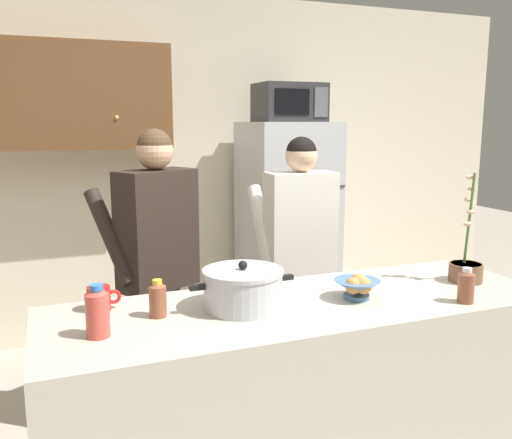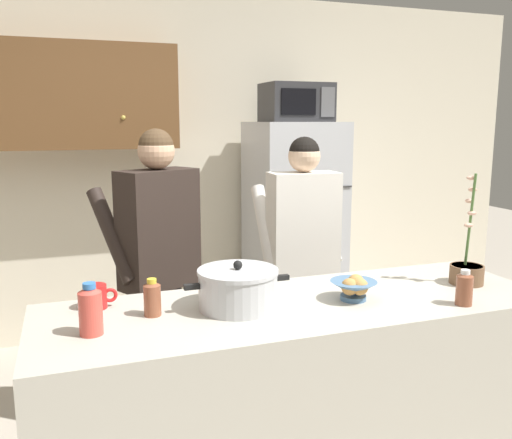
{
  "view_description": "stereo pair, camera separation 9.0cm",
  "coord_description": "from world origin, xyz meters",
  "px_view_note": "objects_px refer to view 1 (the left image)",
  "views": [
    {
      "loc": [
        -0.96,
        -1.9,
        1.65
      ],
      "look_at": [
        0.0,
        0.55,
        1.17
      ],
      "focal_mm": 38.12,
      "sensor_mm": 36.0,
      "label": 1
    },
    {
      "loc": [
        -0.87,
        -1.93,
        1.65
      ],
      "look_at": [
        0.0,
        0.55,
        1.17
      ],
      "focal_mm": 38.12,
      "sensor_mm": 36.0,
      "label": 2
    }
  ],
  "objects_px": {
    "cooking_pot": "(243,289)",
    "potted_orchid": "(466,266)",
    "coffee_mug": "(100,298)",
    "bread_bowl": "(357,287)",
    "microwave": "(289,103)",
    "bottle_mid_counter": "(158,299)",
    "refrigerator": "(287,230)",
    "bottle_far_corner": "(466,285)",
    "person_by_sink": "(299,240)",
    "person_near_pot": "(157,247)",
    "bottle_near_edge": "(97,311)"
  },
  "relations": [
    {
      "from": "bottle_mid_counter",
      "to": "refrigerator",
      "type": "bearing_deg",
      "value": 52.99
    },
    {
      "from": "person_by_sink",
      "to": "potted_orchid",
      "type": "distance_m",
      "value": 0.99
    },
    {
      "from": "bottle_mid_counter",
      "to": "coffee_mug",
      "type": "bearing_deg",
      "value": 141.86
    },
    {
      "from": "microwave",
      "to": "bottle_near_edge",
      "type": "distance_m",
      "value": 2.59
    },
    {
      "from": "microwave",
      "to": "bread_bowl",
      "type": "bearing_deg",
      "value": -106.24
    },
    {
      "from": "refrigerator",
      "to": "bread_bowl",
      "type": "height_order",
      "value": "refrigerator"
    },
    {
      "from": "person_near_pot",
      "to": "refrigerator",
      "type": "bearing_deg",
      "value": 39.43
    },
    {
      "from": "bread_bowl",
      "to": "bottle_mid_counter",
      "type": "distance_m",
      "value": 0.82
    },
    {
      "from": "person_by_sink",
      "to": "cooking_pot",
      "type": "bearing_deg",
      "value": -127.53
    },
    {
      "from": "bottle_far_corner",
      "to": "person_by_sink",
      "type": "bearing_deg",
      "value": 99.88
    },
    {
      "from": "potted_orchid",
      "to": "refrigerator",
      "type": "bearing_deg",
      "value": 91.66
    },
    {
      "from": "cooking_pot",
      "to": "potted_orchid",
      "type": "relative_size",
      "value": 0.85
    },
    {
      "from": "bread_bowl",
      "to": "bottle_far_corner",
      "type": "distance_m",
      "value": 0.44
    },
    {
      "from": "potted_orchid",
      "to": "microwave",
      "type": "bearing_deg",
      "value": 91.67
    },
    {
      "from": "coffee_mug",
      "to": "potted_orchid",
      "type": "height_order",
      "value": "potted_orchid"
    },
    {
      "from": "person_near_pot",
      "to": "person_by_sink",
      "type": "distance_m",
      "value": 0.85
    },
    {
      "from": "refrigerator",
      "to": "coffee_mug",
      "type": "distance_m",
      "value": 2.26
    },
    {
      "from": "coffee_mug",
      "to": "bread_bowl",
      "type": "xyz_separation_m",
      "value": [
        1.01,
        -0.25,
        0.0
      ]
    },
    {
      "from": "refrigerator",
      "to": "potted_orchid",
      "type": "distance_m",
      "value": 1.86
    },
    {
      "from": "bread_bowl",
      "to": "cooking_pot",
      "type": "bearing_deg",
      "value": 171.77
    },
    {
      "from": "microwave",
      "to": "person_near_pot",
      "type": "bearing_deg",
      "value": -141.2
    },
    {
      "from": "microwave",
      "to": "bottle_mid_counter",
      "type": "relative_size",
      "value": 3.32
    },
    {
      "from": "person_by_sink",
      "to": "bottle_mid_counter",
      "type": "xyz_separation_m",
      "value": [
        -1.0,
        -0.84,
        0.03
      ]
    },
    {
      "from": "refrigerator",
      "to": "bottle_near_edge",
      "type": "xyz_separation_m",
      "value": [
        -1.58,
        -1.91,
        0.19
      ]
    },
    {
      "from": "bottle_far_corner",
      "to": "microwave",
      "type": "bearing_deg",
      "value": 85.65
    },
    {
      "from": "coffee_mug",
      "to": "bottle_mid_counter",
      "type": "bearing_deg",
      "value": -38.14
    },
    {
      "from": "person_by_sink",
      "to": "person_near_pot",
      "type": "bearing_deg",
      "value": -177.79
    },
    {
      "from": "bottle_near_edge",
      "to": "bottle_mid_counter",
      "type": "distance_m",
      "value": 0.26
    },
    {
      "from": "microwave",
      "to": "coffee_mug",
      "type": "distance_m",
      "value": 2.39
    },
    {
      "from": "refrigerator",
      "to": "bottle_far_corner",
      "type": "bearing_deg",
      "value": -94.3
    },
    {
      "from": "person_by_sink",
      "to": "microwave",
      "type": "bearing_deg",
      "value": 69.12
    },
    {
      "from": "potted_orchid",
      "to": "bottle_mid_counter",
      "type": "bearing_deg",
      "value": 177.62
    },
    {
      "from": "coffee_mug",
      "to": "bottle_near_edge",
      "type": "bearing_deg",
      "value": -96.57
    },
    {
      "from": "refrigerator",
      "to": "cooking_pot",
      "type": "xyz_separation_m",
      "value": [
        -1.02,
        -1.82,
        0.18
      ]
    },
    {
      "from": "cooking_pot",
      "to": "potted_orchid",
      "type": "bearing_deg",
      "value": -1.77
    },
    {
      "from": "bottle_mid_counter",
      "to": "potted_orchid",
      "type": "distance_m",
      "value": 1.41
    },
    {
      "from": "person_by_sink",
      "to": "coffee_mug",
      "type": "height_order",
      "value": "person_by_sink"
    },
    {
      "from": "bread_bowl",
      "to": "bottle_near_edge",
      "type": "distance_m",
      "value": 1.04
    },
    {
      "from": "microwave",
      "to": "person_near_pot",
      "type": "height_order",
      "value": "microwave"
    },
    {
      "from": "bread_bowl",
      "to": "bottle_mid_counter",
      "type": "bearing_deg",
      "value": 173.35
    },
    {
      "from": "person_by_sink",
      "to": "coffee_mug",
      "type": "bearing_deg",
      "value": -150.06
    },
    {
      "from": "bread_bowl",
      "to": "bottle_mid_counter",
      "type": "height_order",
      "value": "bottle_mid_counter"
    },
    {
      "from": "person_by_sink",
      "to": "potted_orchid",
      "type": "bearing_deg",
      "value": -65.62
    },
    {
      "from": "bottle_far_corner",
      "to": "person_near_pot",
      "type": "bearing_deg",
      "value": 133.33
    },
    {
      "from": "bottle_mid_counter",
      "to": "potted_orchid",
      "type": "bearing_deg",
      "value": -2.38
    },
    {
      "from": "microwave",
      "to": "coffee_mug",
      "type": "height_order",
      "value": "microwave"
    },
    {
      "from": "person_near_pot",
      "to": "bottle_far_corner",
      "type": "relative_size",
      "value": 11.07
    },
    {
      "from": "person_by_sink",
      "to": "bottle_mid_counter",
      "type": "distance_m",
      "value": 1.31
    },
    {
      "from": "bottle_mid_counter",
      "to": "bottle_far_corner",
      "type": "height_order",
      "value": "bottle_far_corner"
    },
    {
      "from": "refrigerator",
      "to": "bread_bowl",
      "type": "distance_m",
      "value": 1.97
    }
  ]
}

